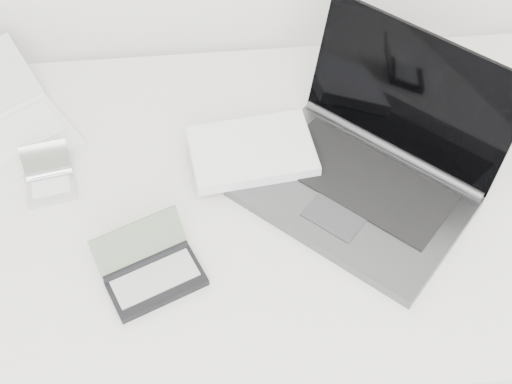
{
  "coord_description": "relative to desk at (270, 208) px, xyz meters",
  "views": [
    {
      "loc": [
        -0.1,
        0.75,
        1.8
      ],
      "look_at": [
        -0.03,
        1.51,
        0.79
      ],
      "focal_mm": 50.0,
      "sensor_mm": 36.0,
      "label": 1
    }
  ],
  "objects": [
    {
      "name": "desk",
      "position": [
        0.0,
        0.0,
        0.0
      ],
      "size": [
        1.6,
        0.8,
        0.73
      ],
      "color": "white",
      "rests_on": "ground"
    },
    {
      "name": "laptop_large",
      "position": [
        0.14,
        0.02,
        0.09
      ],
      "size": [
        0.59,
        0.52,
        0.27
      ],
      "rotation": [
        0.0,
        0.0,
        -0.74
      ],
      "color": "#545659",
      "rests_on": "desk"
    },
    {
      "name": "netbook_open_white",
      "position": [
        -0.52,
        0.19,
        0.07
      ],
      "size": [
        0.36,
        0.38,
        0.1
      ],
      "rotation": [
        0.0,
        0.0,
        0.57
      ],
      "color": "white",
      "rests_on": "desk"
    },
    {
      "name": "pda_silver",
      "position": [
        -0.41,
        0.06,
        0.06
      ],
      "size": [
        0.1,
        0.12,
        0.07
      ],
      "rotation": [
        0.0,
        0.0,
        0.17
      ],
      "color": "silver",
      "rests_on": "desk"
    },
    {
      "name": "palmtop_charcoal",
      "position": [
        -0.22,
        -0.16,
        0.06
      ],
      "size": [
        0.2,
        0.18,
        0.08
      ],
      "rotation": [
        0.0,
        0.0,
        0.4
      ],
      "color": "black",
      "rests_on": "desk"
    }
  ]
}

